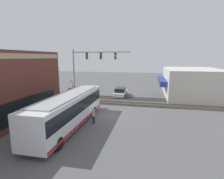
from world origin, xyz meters
name	(u,v)px	position (x,y,z in m)	size (l,w,h in m)	color
ground_plane	(107,116)	(0.00, 0.00, 0.00)	(120.00, 120.00, 0.00)	#565659
shop_building	(191,83)	(13.20, -11.80, 2.43)	(12.33, 9.90, 4.86)	beige
city_bus	(70,109)	(-3.87, 2.80, 1.82)	(12.23, 2.59, 3.28)	silver
traffic_signal_gantry	(89,64)	(4.73, 3.70, 5.87)	(0.42, 8.33, 7.91)	gray
crossing_signal	(72,89)	(4.10, 6.21, 2.30)	(1.41, 1.18, 3.81)	gray
rail_track_near	(117,103)	(6.00, 0.00, 0.03)	(2.60, 60.00, 0.15)	#332D28
rail_track_far	(120,98)	(9.20, 0.00, 0.03)	(2.60, 60.00, 0.15)	#332D28
parked_car_white	(121,92)	(10.81, 0.20, 0.71)	(4.82, 1.82, 1.53)	silver
pedestrian_at_crossing	(81,98)	(4.60, 5.09, 0.84)	(0.34, 0.34, 1.65)	black
pedestrian_near_bus	(94,116)	(-2.51, 0.80, 0.83)	(0.34, 0.34, 1.63)	#2D3351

